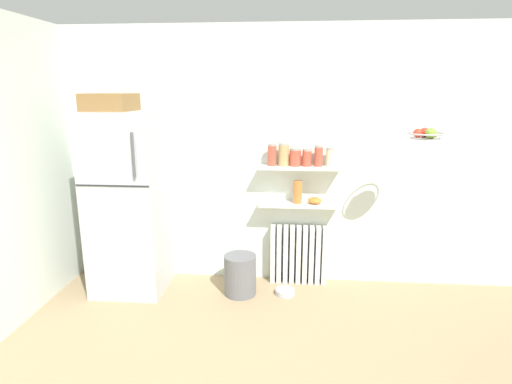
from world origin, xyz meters
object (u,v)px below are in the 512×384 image
Objects in this scene: refrigerator at (128,200)px; radiator at (298,254)px; hanging_fruit_basket at (426,134)px; storage_jar_3 at (307,158)px; trash_bin at (240,275)px; pet_food_bowl at (285,292)px; vase at (298,192)px; storage_jar_5 at (330,157)px; storage_jar_0 at (272,155)px; shelf_bowl at (315,200)px; storage_jar_2 at (295,157)px; storage_jar_4 at (319,156)px; storage_jar_1 at (284,155)px.

refrigerator is 3.15× the size of radiator.
refrigerator reaches higher than hanging_fruit_basket.
storage_jar_3 is 1.33m from trash_bin.
storage_jar_3 is 0.89× the size of pet_food_bowl.
hanging_fruit_basket is at bearing -25.30° from vase.
pet_food_bowl is at bearing -147.79° from storage_jar_5.
radiator is at bearing 66.04° from pet_food_bowl.
refrigerator is at bearing 174.31° from hanging_fruit_basket.
storage_jar_0 reaches higher than trash_bin.
shelf_bowl is at bearing 180.00° from storage_jar_5.
shelf_bowl is (0.17, 0.00, -0.08)m from vase.
shelf_bowl reaches higher than trash_bin.
shelf_bowl is at bearing -0.00° from storage_jar_0.
trash_bin is (-0.86, -0.28, -1.14)m from storage_jar_5.
hanging_fruit_basket reaches higher than storage_jar_2.
storage_jar_5 is 0.47m from vase.
storage_jar_4 is 0.90× the size of vase.
storage_jar_2 is 0.77× the size of vase.
pet_food_bowl is at bearing 3.09° from trash_bin.
refrigerator reaches higher than shelf_bowl.
refrigerator reaches higher than trash_bin.
storage_jar_1 is 0.40m from vase.
radiator is at bearing 169.99° from storage_jar_4.
refrigerator is 1.49m from storage_jar_0.
storage_jar_3 is at bearing 24.16° from trash_bin.
storage_jar_1 is 0.56m from shelf_bowl.
storage_jar_3 is 0.23m from storage_jar_5.
pet_food_bowl is (-0.13, -0.29, -0.28)m from radiator.
hanging_fruit_basket is at bearing -22.52° from storage_jar_1.
storage_jar_1 reaches higher than storage_jar_0.
storage_jar_0 reaches higher than radiator.
storage_jar_4 reaches higher than storage_jar_3.
storage_jar_4 is at bearing -0.00° from storage_jar_1.
refrigerator is 1.81m from storage_jar_3.
storage_jar_0 is 0.45m from vase.
storage_jar_0 is 0.63m from shelf_bowl.
trash_bin is at bearing -3.21° from refrigerator.
storage_jar_5 is at bearing -0.00° from shelf_bowl.
trash_bin is (-0.52, -0.28, -1.14)m from storage_jar_2.
trash_bin is (-0.75, -0.28, -1.15)m from storage_jar_4.
storage_jar_5 is 0.61× the size of hanging_fruit_basket.
vase is at bearing 180.00° from shelf_bowl.
refrigerator reaches higher than storage_jar_3.
storage_jar_0 is at bearing 8.95° from refrigerator.
storage_jar_5 is at bearing -0.00° from storage_jar_0.
radiator is 1.03m from storage_jar_3.
vase is at bearing 0.00° from storage_jar_2.
hanging_fruit_basket reaches higher than trash_bin.
storage_jar_2 is 1.03× the size of storage_jar_3.
shelf_bowl is at bearing 0.00° from storage_jar_3.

